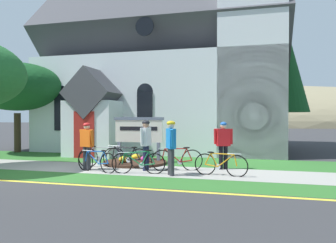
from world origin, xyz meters
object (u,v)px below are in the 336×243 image
bicycle_white (139,163)px  cyclist_in_green_jersey (171,143)px  cyclist_in_white_jersey (87,142)px  bicycle_green (97,161)px  cyclist_in_blue_jersey (223,142)px  bicycle_yellow (177,160)px  bicycle_orange (220,164)px  bicycle_red (126,158)px  church_sign (139,132)px  yard_deciduous_tree (17,87)px  bicycle_black (102,157)px  roadside_conifer (283,64)px  cyclist_in_orange_jersey (146,141)px

bicycle_white → cyclist_in_green_jersey: size_ratio=1.01×
cyclist_in_white_jersey → bicycle_green: bearing=-28.1°
bicycle_green → cyclist_in_blue_jersey: cyclist_in_blue_jersey is taller
bicycle_yellow → bicycle_orange: bearing=-20.5°
bicycle_red → cyclist_in_green_jersey: cyclist_in_green_jersey is taller
church_sign → bicycle_yellow: size_ratio=1.24×
bicycle_white → yard_deciduous_tree: (-8.34, 4.44, 3.05)m
bicycle_black → yard_deciduous_tree: size_ratio=0.33×
bicycle_yellow → roadside_conifer: roadside_conifer is taller
bicycle_black → cyclist_in_green_jersey: cyclist_in_green_jersey is taller
bicycle_orange → roadside_conifer: bearing=74.5°
cyclist_in_green_jersey → roadside_conifer: roadside_conifer is taller
church_sign → yard_deciduous_tree: yard_deciduous_tree is taller
roadside_conifer → bicycle_green: bearing=-124.3°
bicycle_white → cyclist_in_blue_jersey: cyclist_in_blue_jersey is taller
cyclist_in_white_jersey → yard_deciduous_tree: (-6.35, 4.22, 2.44)m
bicycle_green → cyclist_in_orange_jersey: 1.80m
roadside_conifer → yard_deciduous_tree: (-13.61, -5.39, -1.45)m
bicycle_orange → cyclist_in_white_jersey: 4.67m
church_sign → cyclist_in_orange_jersey: bearing=-63.1°
bicycle_yellow → cyclist_in_green_jersey: size_ratio=0.98×
bicycle_white → roadside_conifer: roadside_conifer is taller
cyclist_in_orange_jersey → cyclist_in_blue_jersey: (2.57, 0.91, -0.04)m
cyclist_in_green_jersey → cyclist_in_white_jersey: size_ratio=1.05×
bicycle_black → bicycle_green: bicycle_black is taller
church_sign → bicycle_orange: bearing=-31.9°
bicycle_white → yard_deciduous_tree: yard_deciduous_tree is taller
cyclist_in_white_jersey → bicycle_black: bearing=77.3°
bicycle_red → cyclist_in_green_jersey: bearing=-26.4°
church_sign → cyclist_in_green_jersey: (2.01, -2.55, -0.22)m
cyclist_in_green_jersey → cyclist_in_white_jersey: (-3.10, 0.26, -0.06)m
bicycle_orange → bicycle_red: bicycle_red is taller
bicycle_yellow → bicycle_green: (-2.57, -0.94, -0.02)m
roadside_conifer → bicycle_yellow: bearing=-115.0°
church_sign → bicycle_orange: (3.54, -2.20, -0.89)m
bicycle_black → roadside_conifer: bearing=51.3°
roadside_conifer → bicycle_orange: bearing=-105.5°
bicycle_yellow → bicycle_green: size_ratio=1.02×
bicycle_black → cyclist_in_orange_jersey: bearing=-10.3°
cyclist_in_green_jersey → cyclist_in_white_jersey: cyclist_in_green_jersey is taller
bicycle_yellow → church_sign: bearing=141.0°
bicycle_orange → cyclist_in_green_jersey: (-1.53, -0.35, 0.67)m
church_sign → bicycle_red: size_ratio=1.16×
roadside_conifer → yard_deciduous_tree: 14.71m
bicycle_orange → cyclist_in_blue_jersey: (-0.03, 1.27, 0.62)m
bicycle_black → roadside_conifer: 12.18m
bicycle_orange → bicycle_yellow: size_ratio=1.01×
bicycle_orange → cyclist_in_orange_jersey: 2.71m
church_sign → roadside_conifer: size_ratio=0.27×
bicycle_orange → bicycle_red: (-3.45, 0.60, 0.02)m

